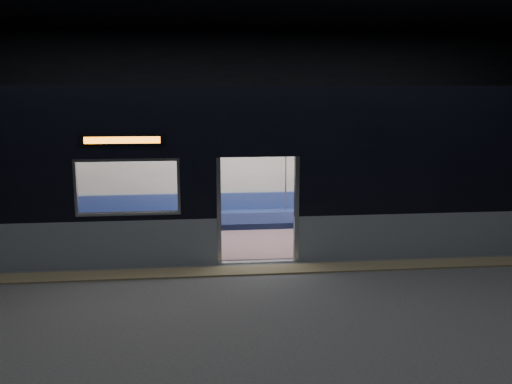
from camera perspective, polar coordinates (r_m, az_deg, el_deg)
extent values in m
cube|color=#47494C|center=(9.54, 0.91, -9.38)|extent=(24.00, 14.00, 0.01)
cube|color=black|center=(15.93, -2.18, 7.87)|extent=(24.00, 0.04, 5.00)
cube|color=black|center=(2.34, 22.92, -9.03)|extent=(24.00, 0.04, 5.00)
cube|color=#8C7F59|center=(10.05, 0.52, -8.21)|extent=(22.80, 0.50, 0.03)
cube|color=gray|center=(11.94, 24.07, -3.93)|extent=(8.30, 0.12, 0.90)
cube|color=black|center=(11.67, 24.66, 3.71)|extent=(8.30, 0.12, 2.30)
cube|color=black|center=(10.04, 0.21, 7.00)|extent=(1.40, 0.12, 1.15)
cube|color=#B7BABC|center=(10.21, -3.93, -2.04)|extent=(0.08, 0.14, 2.05)
cube|color=#B7BABC|center=(10.37, 4.27, -1.85)|extent=(0.08, 0.14, 2.05)
cube|color=black|center=(10.00, -13.89, 5.33)|extent=(1.50, 0.04, 0.18)
cube|color=orange|center=(10.00, -13.90, 5.33)|extent=(1.34, 0.03, 0.12)
cube|color=beige|center=(12.99, -1.21, 3.28)|extent=(18.00, 0.12, 3.20)
cube|color=black|center=(11.45, -0.61, 10.70)|extent=(18.00, 3.00, 0.15)
cube|color=#825E62|center=(11.90, -0.58, -5.18)|extent=(17.76, 2.76, 0.04)
cube|color=beige|center=(11.49, -0.60, 6.08)|extent=(17.76, 2.76, 0.10)
cube|color=navy|center=(12.92, -1.06, -2.88)|extent=(11.00, 0.48, 0.41)
cube|color=navy|center=(13.02, -1.14, -0.95)|extent=(11.00, 0.10, 0.40)
cube|color=#72535E|center=(10.96, -17.53, -5.85)|extent=(4.40, 0.48, 0.41)
cube|color=#72535E|center=(11.61, 16.47, -4.88)|extent=(4.40, 0.48, 0.41)
cylinder|color=silver|center=(10.48, -5.16, -0.92)|extent=(0.04, 0.04, 2.26)
cylinder|color=silver|center=(12.70, -5.36, 1.10)|extent=(0.04, 0.04, 2.26)
cylinder|color=silver|center=(10.68, 5.09, -0.70)|extent=(0.04, 0.04, 2.26)
cylinder|color=silver|center=(12.86, 3.14, 1.26)|extent=(0.04, 0.04, 2.26)
cylinder|color=silver|center=(12.59, -1.07, 4.65)|extent=(11.00, 0.03, 0.03)
cube|color=black|center=(13.74, 17.60, -1.34)|extent=(0.17, 0.47, 0.16)
cube|color=black|center=(13.83, 18.39, -1.32)|extent=(0.17, 0.47, 0.16)
cylinder|color=black|center=(13.61, 17.89, -2.66)|extent=(0.11, 0.11, 0.43)
cylinder|color=black|center=(13.69, 18.69, -2.63)|extent=(0.11, 0.11, 0.43)
cube|color=#E07480|center=(13.95, 17.68, -1.09)|extent=(0.40, 0.22, 0.20)
cylinder|color=#E07480|center=(13.92, 17.71, 0.34)|extent=(0.38, 0.38, 0.52)
sphere|color=tan|center=(13.84, 17.83, 1.83)|extent=(0.21, 0.21, 0.21)
sphere|color=black|center=(13.87, 17.77, 2.02)|extent=(0.22, 0.22, 0.22)
cube|color=black|center=(13.69, 18.18, -0.78)|extent=(0.33, 0.30, 0.14)
cube|color=white|center=(13.34, 9.16, 2.87)|extent=(1.05, 0.03, 0.69)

